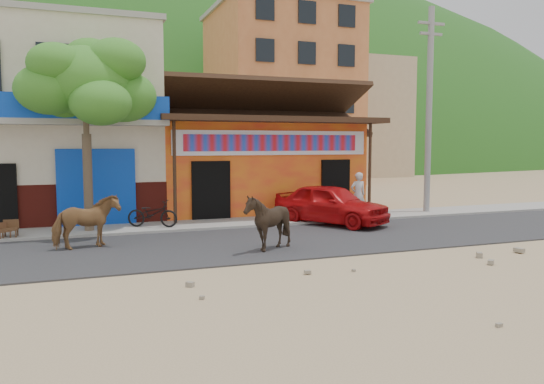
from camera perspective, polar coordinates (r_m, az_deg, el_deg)
The scene contains 17 objects.
ground at distance 12.90m, azimuth 2.87°, elevation -7.41°, with size 120.00×120.00×0.00m, color #9E825B.
road at distance 15.17m, azimuth -0.92°, elevation -5.41°, with size 60.00×5.00×0.04m, color #28282B.
sidewalk at distance 18.45m, azimuth -4.60°, elevation -3.40°, with size 60.00×2.00×0.12m, color gray.
dance_club at distance 22.68m, azimuth -2.57°, elevation 2.64°, with size 8.00×6.00×3.60m, color orange.
cafe_building at distance 21.55m, azimuth -22.05°, elevation 6.65°, with size 7.00×6.00×7.00m, color beige.
apartment_front at distance 38.34m, azimuth 0.90°, elevation 9.98°, with size 9.00×9.00×12.00m, color #CC723F.
apartment_rear at distance 47.54m, azimuth 8.42°, elevation 7.80°, with size 8.00×8.00×10.00m, color tan.
hillside at distance 82.20m, azimuth -17.38°, elevation 11.40°, with size 100.00×40.00×24.00m, color #194C14.
tree at distance 17.34m, azimuth -19.33°, elevation 5.92°, with size 3.00×3.00×6.00m, color #2D721E, non-canonical shape.
utility_pole at distance 22.01m, azimuth 16.53°, elevation 8.40°, with size 0.24×0.24×8.00m, color gray.
cow_tan at distance 14.91m, azimuth -19.36°, elevation -3.05°, with size 0.77×1.68×1.42m, color olive.
cow_dark at distance 13.80m, azimuth -0.46°, elevation -3.25°, with size 1.21×1.36×1.49m, color black.
red_car at distance 18.46m, azimuth 6.33°, elevation -1.28°, with size 1.65×4.10×1.40m, color red.
scooter at distance 17.63m, azimuth -12.74°, elevation -2.28°, with size 0.58×1.66×0.87m, color black.
pedestrian at distance 19.97m, azimuth 9.23°, elevation -0.25°, with size 0.60×0.39×1.64m, color #BDBDBD.
cafe_chair_left at distance 17.16m, azimuth -26.36°, elevation -2.84°, with size 0.42×0.42×0.91m, color #522D1B, non-canonical shape.
cafe_chair_right at distance 17.10m, azimuth -27.03°, elevation -3.09°, with size 0.37×0.37×0.79m, color #502D1A, non-canonical shape.
Camera 1 is at (-5.04, -11.53, 2.82)m, focal length 35.00 mm.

